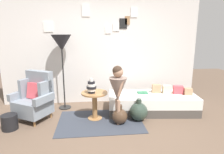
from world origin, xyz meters
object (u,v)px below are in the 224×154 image
Objects in this scene: armchair at (35,98)px; demijohn_near at (120,116)px; person_child at (118,87)px; floor_lamp at (62,45)px; book_on_daybed at (143,93)px; magazine_basket at (10,122)px; daybed at (152,103)px; side_table at (95,100)px; vase_striped at (91,87)px; demijohn_far at (139,111)px.

demijohn_near is (1.67, -0.43, -0.29)m from armchair.
person_child reaches higher than demijohn_near.
floor_lamp reaches higher than person_child.
book_on_daybed is 0.90m from demijohn_near.
demijohn_near reaches higher than magazine_basket.
floor_lamp is at bearing 47.89° from magazine_basket.
book_on_daybed is 0.57× the size of demijohn_near.
daybed reaches higher than magazine_basket.
armchair is at bearing 172.80° from side_table.
demijohn_far is (0.93, -0.13, -0.50)m from vase_striped.
daybed is 0.96m from demijohn_near.
floor_lamp is 2.08m from book_on_daybed.
armchair is 0.85× the size of person_child.
vase_striped is at bearing -142.74° from side_table.
daybed is 8.97× the size of book_on_daybed.
armchair is 1.71m from person_child.
vase_striped is 1.61m from magazine_basket.
book_on_daybed is 0.49× the size of demijohn_far.
armchair is 1.75m from demijohn_near.
daybed is at bearing 10.96° from side_table.
side_table is at bearing -7.20° from armchair.
armchair is at bearing -175.26° from book_on_daybed.
magazine_basket is at bearing -170.75° from vase_striped.
vase_striped is 0.54m from person_child.
person_child reaches higher than armchair.
demijohn_near is (-0.80, -0.52, -0.05)m from daybed.
demijohn_far is (-0.41, -0.42, -0.01)m from daybed.
side_table is at bearing -169.04° from daybed.
armchair reaches higher than vase_striped.
person_child is at bearing 168.06° from demijohn_near.
book_on_daybed is (1.77, -0.33, -1.05)m from floor_lamp.
armchair is 2.49m from daybed.
armchair is 1.72× the size of side_table.
book_on_daybed is at bearing 17.50° from side_table.
vase_striped is 1.23m from floor_lamp.
side_table is 0.50× the size of person_child.
person_child is 5.18× the size of book_on_daybed.
daybed is at bearing 10.69° from magazine_basket.
person_child is at bearing -24.56° from vase_striped.
floor_lamp is at bearing 151.60° from demijohn_far.
demijohn_near is 1.37× the size of magazine_basket.
person_child is 2.07m from magazine_basket.
side_table is 2.02× the size of magazine_basket.
person_child is at bearing -136.77° from book_on_daybed.
side_table is at bearing 37.26° from vase_striped.
armchair is at bearing 171.17° from demijohn_far.
demijohn_near is at bearing -134.47° from book_on_daybed.
vase_striped is 0.26× the size of person_child.
book_on_daybed reaches higher than demijohn_near.
floor_lamp is 1.64m from person_child.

